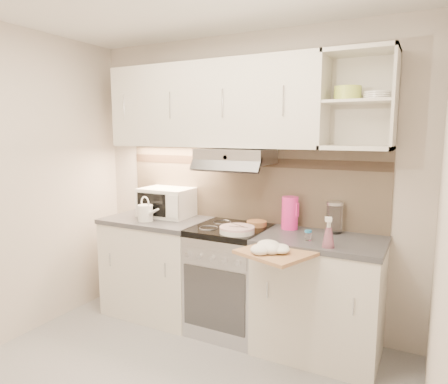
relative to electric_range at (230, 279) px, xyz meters
The scene contains 16 objects.
room_shell 1.39m from the electric_range, 89.81° to the right, with size 3.04×2.84×2.52m.
base_cabinet_left 0.75m from the electric_range, behind, with size 0.90×0.60×0.86m, color silver.
worktop_left 0.86m from the electric_range, behind, with size 0.92×0.62×0.04m, color #47474C.
base_cabinet_right 0.75m from the electric_range, ahead, with size 0.90×0.60×0.86m, color silver.
worktop_right 0.86m from the electric_range, ahead, with size 0.92×0.62×0.04m, color #47474C.
electric_range is the anchor object (origin of this frame).
microwave 0.93m from the electric_range, behind, with size 0.47×0.36×0.26m.
watering_can 0.94m from the electric_range, 169.22° to the right, with size 0.26×0.14×0.22m.
plate_stack 0.52m from the electric_range, 49.07° to the right, with size 0.27×0.27×0.06m.
bread_loaf 0.52m from the electric_range, 36.69° to the left, with size 0.17×0.17×0.04m, color #AE8546.
pink_pitcher 0.76m from the electric_range, 19.71° to the left, with size 0.14×0.13×0.26m.
glass_jar 1.00m from the electric_range, 14.05° to the left, with size 0.13×0.13×0.24m.
spice_jar 0.85m from the electric_range, ahead, with size 0.05×0.05×0.08m.
spray_bottle 1.03m from the electric_range, 14.48° to the right, with size 0.09×0.09×0.22m.
cutting_board 0.81m from the electric_range, 37.54° to the right, with size 0.44×0.39×0.02m, color tan.
dish_towel 0.83m from the electric_range, 41.58° to the right, with size 0.28×0.23×0.07m, color white, non-canonical shape.
Camera 1 is at (1.43, -1.78, 1.68)m, focal length 32.00 mm.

